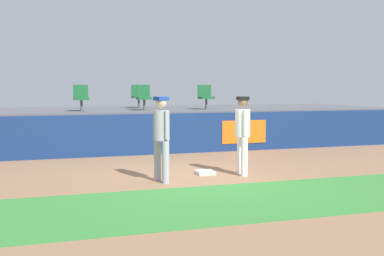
{
  "coord_description": "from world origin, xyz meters",
  "views": [
    {
      "loc": [
        -3.37,
        -10.32,
        2.04
      ],
      "look_at": [
        0.3,
        1.18,
        1.0
      ],
      "focal_mm": 45.06,
      "sensor_mm": 36.0,
      "label": 1
    }
  ],
  "objects_px": {
    "first_base": "(205,172)",
    "seat_back_center": "(138,95)",
    "seat_front_center": "(144,96)",
    "seat_front_left": "(81,96)",
    "seat_front_right": "(206,96)",
    "player_fielder_home": "(243,130)",
    "player_runner_visitor": "(161,133)"
  },
  "relations": [
    {
      "from": "player_fielder_home",
      "to": "player_runner_visitor",
      "type": "height_order",
      "value": "player_runner_visitor"
    },
    {
      "from": "first_base",
      "to": "seat_front_center",
      "type": "relative_size",
      "value": 0.48
    },
    {
      "from": "player_runner_visitor",
      "to": "seat_front_right",
      "type": "bearing_deg",
      "value": 134.36
    },
    {
      "from": "first_base",
      "to": "player_fielder_home",
      "type": "relative_size",
      "value": 0.22
    },
    {
      "from": "first_base",
      "to": "seat_front_center",
      "type": "distance_m",
      "value": 5.35
    },
    {
      "from": "seat_front_center",
      "to": "player_fielder_home",
      "type": "bearing_deg",
      "value": -77.93
    },
    {
      "from": "first_base",
      "to": "seat_front_right",
      "type": "xyz_separation_m",
      "value": [
        1.78,
        5.06,
        1.69
      ]
    },
    {
      "from": "seat_back_center",
      "to": "seat_front_right",
      "type": "height_order",
      "value": "same"
    },
    {
      "from": "player_fielder_home",
      "to": "seat_front_right",
      "type": "xyz_separation_m",
      "value": [
        0.99,
        5.42,
        0.68
      ]
    },
    {
      "from": "seat_front_left",
      "to": "seat_front_center",
      "type": "height_order",
      "value": "same"
    },
    {
      "from": "first_base",
      "to": "seat_front_right",
      "type": "height_order",
      "value": "seat_front_right"
    },
    {
      "from": "player_runner_visitor",
      "to": "seat_front_left",
      "type": "relative_size",
      "value": 2.18
    },
    {
      "from": "seat_front_center",
      "to": "seat_back_center",
      "type": "bearing_deg",
      "value": 84.25
    },
    {
      "from": "player_runner_visitor",
      "to": "seat_front_left",
      "type": "distance_m",
      "value": 5.82
    },
    {
      "from": "player_runner_visitor",
      "to": "seat_front_right",
      "type": "height_order",
      "value": "seat_front_right"
    },
    {
      "from": "seat_front_left",
      "to": "seat_front_right",
      "type": "distance_m",
      "value": 4.17
    },
    {
      "from": "seat_front_left",
      "to": "player_fielder_home",
      "type": "bearing_deg",
      "value": -59.65
    },
    {
      "from": "seat_front_right",
      "to": "seat_front_left",
      "type": "bearing_deg",
      "value": -180.0
    },
    {
      "from": "first_base",
      "to": "seat_front_left",
      "type": "bearing_deg",
      "value": 115.2
    },
    {
      "from": "first_base",
      "to": "seat_back_center",
      "type": "height_order",
      "value": "seat_back_center"
    },
    {
      "from": "seat_back_center",
      "to": "seat_front_center",
      "type": "distance_m",
      "value": 1.81
    },
    {
      "from": "seat_front_right",
      "to": "seat_back_center",
      "type": "bearing_deg",
      "value": 137.61
    },
    {
      "from": "seat_front_right",
      "to": "seat_front_center",
      "type": "relative_size",
      "value": 1.0
    },
    {
      "from": "first_base",
      "to": "seat_back_center",
      "type": "relative_size",
      "value": 0.48
    },
    {
      "from": "seat_front_center",
      "to": "first_base",
      "type": "bearing_deg",
      "value": -85.84
    },
    {
      "from": "seat_back_center",
      "to": "seat_front_center",
      "type": "xyz_separation_m",
      "value": [
        -0.18,
        -1.8,
        -0.0
      ]
    },
    {
      "from": "seat_back_center",
      "to": "seat_front_left",
      "type": "relative_size",
      "value": 1.0
    },
    {
      "from": "player_fielder_home",
      "to": "player_runner_visitor",
      "type": "bearing_deg",
      "value": -76.07
    },
    {
      "from": "player_runner_visitor",
      "to": "seat_front_center",
      "type": "distance_m",
      "value": 5.76
    },
    {
      "from": "first_base",
      "to": "seat_front_left",
      "type": "distance_m",
      "value": 5.84
    },
    {
      "from": "player_runner_visitor",
      "to": "seat_front_right",
      "type": "relative_size",
      "value": 2.18
    },
    {
      "from": "first_base",
      "to": "seat_back_center",
      "type": "bearing_deg",
      "value": 91.56
    }
  ]
}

